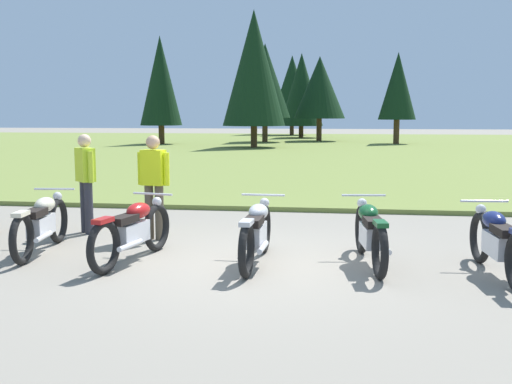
{
  "coord_description": "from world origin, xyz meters",
  "views": [
    {
      "loc": [
        1.19,
        -7.93,
        2.02
      ],
      "look_at": [
        0.0,
        0.6,
        0.9
      ],
      "focal_mm": 42.79,
      "sensor_mm": 36.0,
      "label": 1
    }
  ],
  "objects_px": {
    "motorcycle_silver": "(256,232)",
    "rider_in_hivis_vest": "(154,181)",
    "motorcycle_cream": "(42,223)",
    "motorcycle_british_green": "(370,233)",
    "rider_with_back_turned": "(86,177)",
    "motorcycle_red": "(133,230)",
    "motorcycle_navy": "(498,242)"
  },
  "relations": [
    {
      "from": "motorcycle_red",
      "to": "rider_in_hivis_vest",
      "type": "distance_m",
      "value": 1.56
    },
    {
      "from": "motorcycle_cream",
      "to": "rider_in_hivis_vest",
      "type": "bearing_deg",
      "value": 40.11
    },
    {
      "from": "rider_with_back_turned",
      "to": "rider_in_hivis_vest",
      "type": "height_order",
      "value": "same"
    },
    {
      "from": "motorcycle_red",
      "to": "motorcycle_british_green",
      "type": "distance_m",
      "value": 3.2
    },
    {
      "from": "rider_with_back_turned",
      "to": "motorcycle_cream",
      "type": "bearing_deg",
      "value": -92.07
    },
    {
      "from": "motorcycle_cream",
      "to": "motorcycle_british_green",
      "type": "height_order",
      "value": "same"
    },
    {
      "from": "motorcycle_red",
      "to": "rider_with_back_turned",
      "type": "bearing_deg",
      "value": 128.5
    },
    {
      "from": "motorcycle_navy",
      "to": "rider_with_back_turned",
      "type": "xyz_separation_m",
      "value": [
        -6.17,
        1.92,
        0.51
      ]
    },
    {
      "from": "motorcycle_cream",
      "to": "motorcycle_british_green",
      "type": "distance_m",
      "value": 4.69
    },
    {
      "from": "motorcycle_silver",
      "to": "rider_in_hivis_vest",
      "type": "bearing_deg",
      "value": 143.5
    },
    {
      "from": "motorcycle_cream",
      "to": "rider_with_back_turned",
      "type": "xyz_separation_m",
      "value": [
        0.05,
        1.47,
        0.51
      ]
    },
    {
      "from": "rider_in_hivis_vest",
      "to": "motorcycle_british_green",
      "type": "bearing_deg",
      "value": -19.73
    },
    {
      "from": "motorcycle_british_green",
      "to": "rider_with_back_turned",
      "type": "distance_m",
      "value": 4.91
    },
    {
      "from": "motorcycle_british_green",
      "to": "motorcycle_navy",
      "type": "relative_size",
      "value": 1.0
    },
    {
      "from": "motorcycle_cream",
      "to": "motorcycle_red",
      "type": "relative_size",
      "value": 1.01
    },
    {
      "from": "motorcycle_red",
      "to": "rider_in_hivis_vest",
      "type": "relative_size",
      "value": 1.25
    },
    {
      "from": "motorcycle_cream",
      "to": "rider_in_hivis_vest",
      "type": "relative_size",
      "value": 1.26
    },
    {
      "from": "motorcycle_cream",
      "to": "motorcycle_british_green",
      "type": "relative_size",
      "value": 1.0
    },
    {
      "from": "motorcycle_british_green",
      "to": "rider_with_back_turned",
      "type": "xyz_separation_m",
      "value": [
        -4.63,
        1.54,
        0.51
      ]
    },
    {
      "from": "rider_in_hivis_vest",
      "to": "rider_with_back_turned",
      "type": "bearing_deg",
      "value": 165.01
    },
    {
      "from": "motorcycle_cream",
      "to": "rider_with_back_turned",
      "type": "relative_size",
      "value": 1.26
    },
    {
      "from": "motorcycle_cream",
      "to": "motorcycle_red",
      "type": "xyz_separation_m",
      "value": [
        1.49,
        -0.34,
        0.0
      ]
    },
    {
      "from": "motorcycle_navy",
      "to": "motorcycle_silver",
      "type": "bearing_deg",
      "value": 176.04
    },
    {
      "from": "rider_with_back_turned",
      "to": "motorcycle_silver",
      "type": "bearing_deg",
      "value": -28.62
    },
    {
      "from": "rider_in_hivis_vest",
      "to": "motorcycle_cream",
      "type": "bearing_deg",
      "value": -139.89
    },
    {
      "from": "motorcycle_navy",
      "to": "motorcycle_red",
      "type": "bearing_deg",
      "value": 178.7
    },
    {
      "from": "motorcycle_red",
      "to": "rider_with_back_turned",
      "type": "height_order",
      "value": "rider_with_back_turned"
    },
    {
      "from": "motorcycle_cream",
      "to": "motorcycle_red",
      "type": "bearing_deg",
      "value": -12.7
    },
    {
      "from": "motorcycle_silver",
      "to": "motorcycle_navy",
      "type": "xyz_separation_m",
      "value": [
        3.05,
        -0.21,
        0.0
      ]
    },
    {
      "from": "motorcycle_cream",
      "to": "rider_with_back_turned",
      "type": "height_order",
      "value": "rider_with_back_turned"
    },
    {
      "from": "motorcycle_silver",
      "to": "rider_with_back_turned",
      "type": "bearing_deg",
      "value": 151.38
    },
    {
      "from": "motorcycle_red",
      "to": "motorcycle_british_green",
      "type": "xyz_separation_m",
      "value": [
        3.19,
        0.26,
        0.0
      ]
    }
  ]
}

